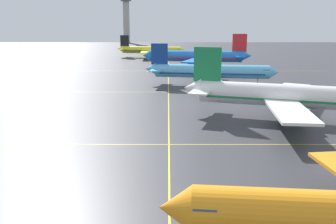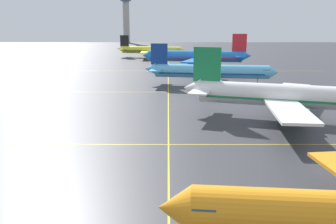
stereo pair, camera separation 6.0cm
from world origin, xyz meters
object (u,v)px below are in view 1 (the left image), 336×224
at_px(airliner_second_row, 293,96).
at_px(airliner_far_right_stand, 151,50).
at_px(airliner_far_left_stand, 197,56).
at_px(airliner_third_row, 210,71).
at_px(control_tower, 127,15).

height_order(airliner_second_row, airliner_far_right_stand, airliner_second_row).
relative_size(airliner_second_row, airliner_far_left_stand, 0.97).
bearing_deg(airliner_far_left_stand, airliner_second_row, -81.47).
bearing_deg(airliner_far_right_stand, airliner_second_row, -75.32).
height_order(airliner_third_row, airliner_far_left_stand, airliner_far_left_stand).
bearing_deg(airliner_far_left_stand, airliner_far_right_stand, 115.13).
bearing_deg(airliner_far_left_stand, airliner_third_row, -89.07).
xyz_separation_m(airliner_third_row, airliner_far_left_stand, (-0.63, 38.68, 0.49)).
height_order(airliner_second_row, airliner_far_left_stand, airliner_far_left_stand).
distance_m(airliner_far_left_stand, airliner_far_right_stand, 44.74).
bearing_deg(control_tower, airliner_far_left_stand, -75.31).
distance_m(airliner_second_row, airliner_far_left_stand, 75.84).
relative_size(airliner_third_row, airliner_far_left_stand, 0.89).
relative_size(airliner_far_left_stand, control_tower, 1.09).
relative_size(airliner_second_row, airliner_third_row, 1.09).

